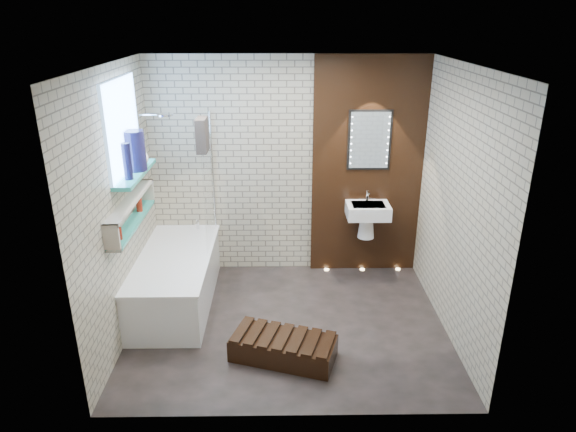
{
  "coord_description": "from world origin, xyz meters",
  "views": [
    {
      "loc": [
        -0.06,
        -4.54,
        3.01
      ],
      "look_at": [
        0.0,
        0.15,
        1.15
      ],
      "focal_mm": 32.0,
      "sensor_mm": 36.0,
      "label": 1
    }
  ],
  "objects_px": {
    "bath_screen": "(209,181)",
    "washbasin": "(367,215)",
    "bathtub": "(176,279)",
    "led_mirror": "(370,140)",
    "walnut_step": "(283,348)"
  },
  "relations": [
    {
      "from": "bath_screen",
      "to": "washbasin",
      "type": "bearing_deg",
      "value": 5.78
    },
    {
      "from": "bathtub",
      "to": "led_mirror",
      "type": "bearing_deg",
      "value": 19.78
    },
    {
      "from": "led_mirror",
      "to": "walnut_step",
      "type": "height_order",
      "value": "led_mirror"
    },
    {
      "from": "bathtub",
      "to": "led_mirror",
      "type": "relative_size",
      "value": 2.49
    },
    {
      "from": "bathtub",
      "to": "washbasin",
      "type": "relative_size",
      "value": 3.0
    },
    {
      "from": "bath_screen",
      "to": "bathtub",
      "type": "bearing_deg",
      "value": -128.9
    },
    {
      "from": "led_mirror",
      "to": "walnut_step",
      "type": "xyz_separation_m",
      "value": [
        -1.0,
        -1.79,
        -1.54
      ]
    },
    {
      "from": "led_mirror",
      "to": "bath_screen",
      "type": "bearing_deg",
      "value": -169.34
    },
    {
      "from": "led_mirror",
      "to": "walnut_step",
      "type": "distance_m",
      "value": 2.57
    },
    {
      "from": "led_mirror",
      "to": "washbasin",
      "type": "bearing_deg",
      "value": -90.0
    },
    {
      "from": "bath_screen",
      "to": "washbasin",
      "type": "distance_m",
      "value": 1.89
    },
    {
      "from": "bathtub",
      "to": "walnut_step",
      "type": "relative_size",
      "value": 1.83
    },
    {
      "from": "washbasin",
      "to": "led_mirror",
      "type": "distance_m",
      "value": 0.88
    },
    {
      "from": "washbasin",
      "to": "bath_screen",
      "type": "bearing_deg",
      "value": -174.22
    },
    {
      "from": "bath_screen",
      "to": "walnut_step",
      "type": "distance_m",
      "value": 2.03
    }
  ]
}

